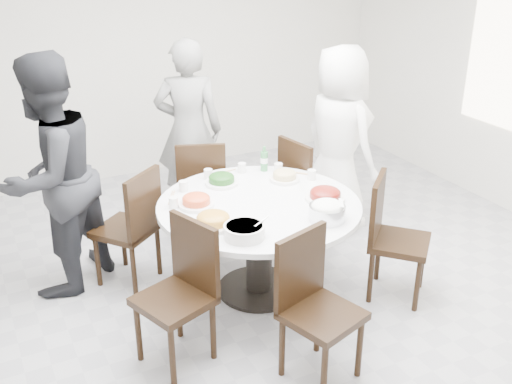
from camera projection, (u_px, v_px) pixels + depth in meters
name	position (u px, v px, depth m)	size (l,w,h in m)	color
floor	(257.00, 305.00, 4.50)	(6.00, 6.00, 0.01)	#A7A6AB
wall_back	(130.00, 50.00, 6.38)	(6.00, 0.01, 2.80)	silver
dining_table	(259.00, 248.00, 4.53)	(1.50, 1.50, 0.75)	white
chair_ne	(310.00, 188.00, 5.32)	(0.42, 0.42, 0.95)	black
chair_n	(201.00, 188.00, 5.33)	(0.42, 0.42, 0.95)	black
chair_nw	(126.00, 227.00, 4.64)	(0.42, 0.42, 0.95)	black
chair_sw	(174.00, 297.00, 3.75)	(0.42, 0.42, 0.95)	black
chair_s	(323.00, 312.00, 3.61)	(0.42, 0.42, 0.95)	black
chair_se	(400.00, 240.00, 4.45)	(0.42, 0.42, 0.95)	black
diner_right	(339.00, 140.00, 5.39)	(0.83, 0.54, 1.70)	white
diner_middle	(189.00, 131.00, 5.59)	(0.63, 0.41, 1.72)	black
diner_left	(51.00, 177.00, 4.40)	(0.89, 0.69, 1.83)	#212227
dish_greens	(222.00, 181.00, 4.69)	(0.26, 0.26, 0.07)	white
dish_pale	(285.00, 177.00, 4.76)	(0.24, 0.24, 0.06)	white
dish_orange	(196.00, 202.00, 4.32)	(0.26, 0.26, 0.07)	white
dish_redbrown	(325.00, 196.00, 4.42)	(0.29, 0.29, 0.07)	white
dish_tofu	(213.00, 221.00, 4.04)	(0.29, 0.29, 0.08)	white
rice_bowl	(327.00, 213.00, 4.11)	(0.25, 0.25, 0.11)	silver
soup_bowl	(244.00, 231.00, 3.89)	(0.27, 0.27, 0.08)	white
beverage_bottle	(264.00, 159.00, 4.93)	(0.06, 0.06, 0.21)	#327D41
tea_cups	(221.00, 170.00, 4.87)	(0.07, 0.07, 0.08)	white
chopsticks	(217.00, 172.00, 4.93)	(0.24, 0.04, 0.01)	tan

